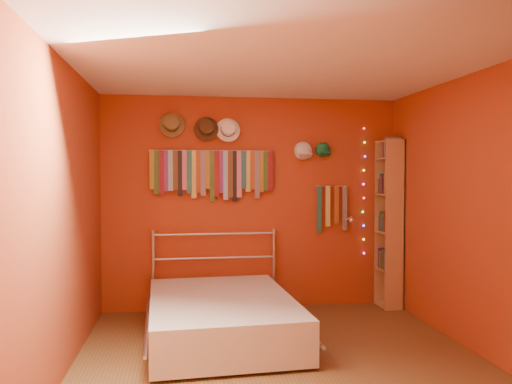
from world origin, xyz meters
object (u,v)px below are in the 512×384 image
bed (221,316)px  bookshelf (392,222)px  tie_rack (213,172)px  reading_lamp (350,220)px

bed → bookshelf: bearing=19.6°
bookshelf → bed: size_ratio=1.00×
tie_rack → bed: tie_rack is taller
tie_rack → bed: bearing=-89.0°
tie_rack → reading_lamp: tie_rack is taller
reading_lamp → bookshelf: bearing=0.5°
reading_lamp → bed: bearing=-151.3°
bookshelf → bed: 2.43m
reading_lamp → bed: reading_lamp is taller
tie_rack → bed: 1.74m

